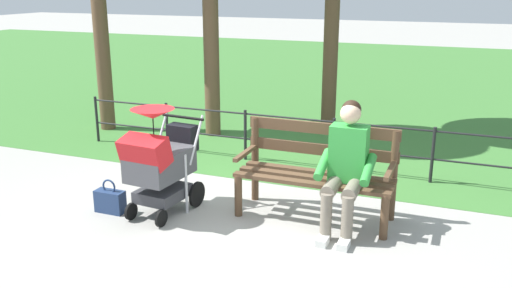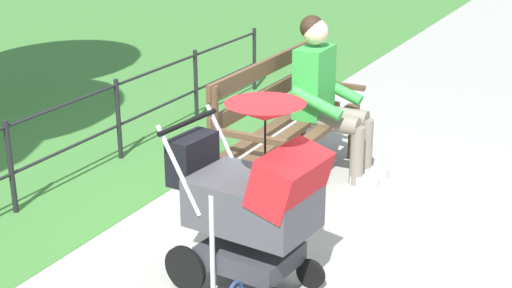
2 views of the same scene
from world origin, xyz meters
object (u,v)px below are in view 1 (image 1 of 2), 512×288
object	(u,v)px
park_bench	(317,167)
person_on_bench	(346,164)
stroller	(160,160)
handbag	(110,201)

from	to	relation	value
park_bench	person_on_bench	world-z (taller)	person_on_bench
park_bench	person_on_bench	xyz separation A→B (m)	(-0.34, 0.22, 0.15)
stroller	handbag	distance (m)	0.73
stroller	handbag	world-z (taller)	stroller
park_bench	handbag	size ratio (longest dim) A/B	4.33
person_on_bench	stroller	bearing A→B (deg)	10.38
park_bench	person_on_bench	bearing A→B (deg)	146.86
person_on_bench	handbag	bearing A→B (deg)	12.11
handbag	stroller	bearing A→B (deg)	-161.99
stroller	handbag	xyz separation A→B (m)	(0.53, 0.17, -0.47)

